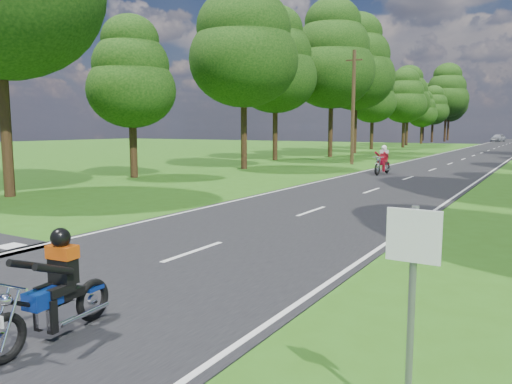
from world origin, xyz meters
The scene contains 9 objects.
ground centered at (0.00, 0.00, 0.00)m, with size 160.00×160.00×0.00m, color #2B5A14.
main_road centered at (0.00, 50.00, 0.01)m, with size 7.00×140.00×0.02m, color black.
road_markings centered at (-0.14, 48.13, 0.02)m, with size 7.40×140.00×0.01m.
treeline centered at (1.43, 60.06, 8.25)m, with size 40.00×115.35×14.78m.
telegraph_pole centered at (-6.00, 28.00, 4.07)m, with size 1.20×0.26×8.00m.
road_sign centered at (5.50, -2.01, 1.34)m, with size 0.45×0.07×2.00m.
rider_near_blue centered at (1.25, -2.39, 0.71)m, with size 0.55×1.66×1.39m, color navy, non-canonical shape.
rider_far_red centered at (-1.80, 21.40, 0.83)m, with size 0.65×1.95×1.63m, color maroon, non-canonical shape.
distant_car centered at (-2.49, 94.05, 0.73)m, with size 1.68×4.16×1.42m, color silver.
Camera 1 is at (6.46, -6.19, 2.65)m, focal length 35.00 mm.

